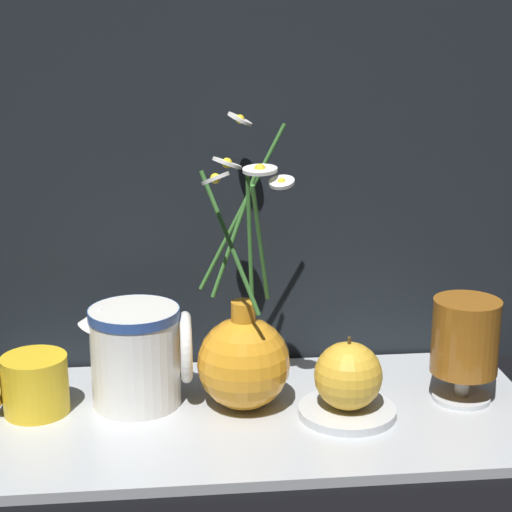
% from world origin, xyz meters
% --- Properties ---
extents(ground_plane, '(6.00, 6.00, 0.00)m').
position_xyz_m(ground_plane, '(0.00, 0.00, 0.00)').
color(ground_plane, black).
extents(shelf, '(0.66, 0.32, 0.01)m').
position_xyz_m(shelf, '(0.00, 0.00, 0.01)').
color(shelf, '#B2B7BC').
rests_on(shelf, ground_plane).
extents(vase_with_flowers, '(0.12, 0.20, 0.34)m').
position_xyz_m(vase_with_flowers, '(-0.02, 0.02, 0.08)').
color(vase_with_flowers, orange).
rests_on(vase_with_flowers, shelf).
extents(yellow_mug, '(0.09, 0.08, 0.07)m').
position_xyz_m(yellow_mug, '(-0.27, 0.03, 0.05)').
color(yellow_mug, yellow).
rests_on(yellow_mug, shelf).
extents(ceramic_pitcher, '(0.13, 0.11, 0.13)m').
position_xyz_m(ceramic_pitcher, '(-0.14, 0.04, 0.08)').
color(ceramic_pitcher, white).
rests_on(ceramic_pitcher, shelf).
extents(tea_glass, '(0.08, 0.08, 0.13)m').
position_xyz_m(tea_glass, '(0.25, 0.01, 0.09)').
color(tea_glass, silver).
rests_on(tea_glass, shelf).
extents(saucer_plate, '(0.12, 0.12, 0.01)m').
position_xyz_m(saucer_plate, '(0.10, -0.02, 0.02)').
color(saucer_plate, silver).
rests_on(saucer_plate, shelf).
extents(orange_fruit, '(0.08, 0.08, 0.09)m').
position_xyz_m(orange_fruit, '(0.10, -0.02, 0.06)').
color(orange_fruit, gold).
rests_on(orange_fruit, saucer_plate).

